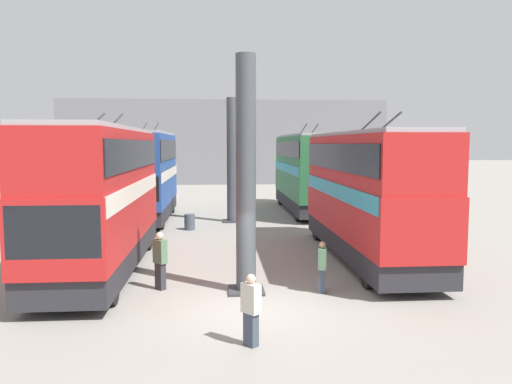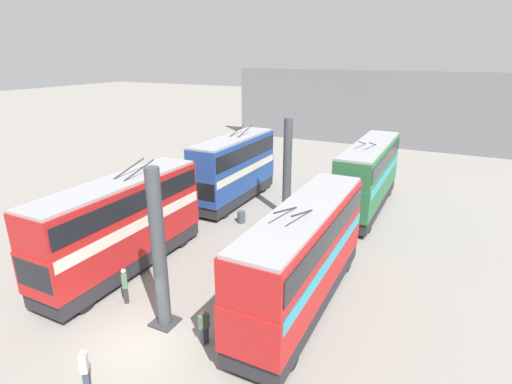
# 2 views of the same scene
# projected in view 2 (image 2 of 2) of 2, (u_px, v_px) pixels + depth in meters

# --- Properties ---
(ground_plane) EXTENTS (240.00, 240.00, 0.00)m
(ground_plane) POSITION_uv_depth(u_px,v_px,m) (137.00, 348.00, 15.95)
(ground_plane) COLOR gray
(depot_back_wall) EXTENTS (0.50, 36.00, 9.26)m
(depot_back_wall) POSITION_uv_depth(u_px,v_px,m) (369.00, 109.00, 49.79)
(depot_back_wall) COLOR slate
(depot_back_wall) RESTS_ON ground_plane
(support_column_near) EXTENTS (1.07, 1.07, 7.05)m
(support_column_near) POSITION_uv_depth(u_px,v_px,m) (159.00, 253.00, 16.30)
(support_column_near) COLOR #42474C
(support_column_near) RESTS_ON ground_plane
(support_column_far) EXTENTS (1.07, 1.07, 7.05)m
(support_column_far) POSITION_uv_depth(u_px,v_px,m) (287.00, 171.00, 27.82)
(support_column_far) COLOR #42474C
(support_column_far) RESTS_ON ground_plane
(bus_left_near) EXTENTS (10.92, 2.54, 5.52)m
(bus_left_near) POSITION_uv_depth(u_px,v_px,m) (304.00, 251.00, 17.77)
(bus_left_near) COLOR black
(bus_left_near) RESTS_ON ground_plane
(bus_left_far) EXTENTS (11.09, 2.54, 5.67)m
(bus_left_far) POSITION_uv_depth(u_px,v_px,m) (368.00, 173.00, 29.18)
(bus_left_far) COLOR black
(bus_left_far) RESTS_ON ground_plane
(bus_right_near) EXTENTS (10.31, 2.54, 5.65)m
(bus_right_near) POSITION_uv_depth(u_px,v_px,m) (121.00, 220.00, 20.88)
(bus_right_near) COLOR black
(bus_right_near) RESTS_ON ground_plane
(bus_right_far) EXTENTS (9.35, 2.54, 5.76)m
(bus_right_far) POSITION_uv_depth(u_px,v_px,m) (234.00, 166.00, 30.89)
(bus_right_far) COLOR black
(bus_right_far) RESTS_ON ground_plane
(person_by_right_row) EXTENTS (0.47, 0.47, 1.78)m
(person_by_right_row) POSITION_uv_depth(u_px,v_px,m) (125.00, 285.00, 18.57)
(person_by_right_row) COLOR #2D2D33
(person_by_right_row) RESTS_ON ground_plane
(person_by_left_row) EXTENTS (0.46, 0.33, 1.56)m
(person_by_left_row) POSITION_uv_depth(u_px,v_px,m) (204.00, 326.00, 15.95)
(person_by_left_row) COLOR #384251
(person_by_left_row) RESTS_ON ground_plane
(person_aisle_foreground) EXTENTS (0.47, 0.46, 1.62)m
(person_aisle_foreground) POSITION_uv_depth(u_px,v_px,m) (85.00, 368.00, 13.76)
(person_aisle_foreground) COLOR #384251
(person_aisle_foreground) RESTS_ON ground_plane
(oil_drum) EXTENTS (0.57, 0.57, 0.81)m
(oil_drum) POSITION_uv_depth(u_px,v_px,m) (241.00, 217.00, 27.64)
(oil_drum) COLOR #424C56
(oil_drum) RESTS_ON ground_plane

